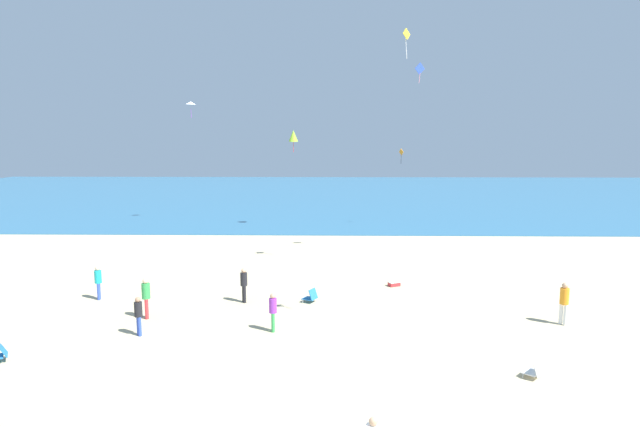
# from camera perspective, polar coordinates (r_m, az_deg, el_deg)

# --- Properties ---
(ground_plane) EXTENTS (120.00, 120.00, 0.00)m
(ground_plane) POSITION_cam_1_polar(r_m,az_deg,el_deg) (24.76, 0.16, -9.31)
(ground_plane) COLOR #C6B58C
(ocean_water) EXTENTS (120.00, 60.00, 0.05)m
(ocean_water) POSITION_cam_1_polar(r_m,az_deg,el_deg) (70.37, 0.82, 2.09)
(ocean_water) COLOR teal
(ocean_water) RESTS_ON ground_plane
(beach_chair_far_right) EXTENTS (0.78, 0.78, 0.54)m
(beach_chair_far_right) POSITION_cam_1_polar(r_m,az_deg,el_deg) (18.52, 21.95, -15.27)
(beach_chair_far_right) COLOR white
(beach_chair_far_right) RESTS_ON ground_plane
(beach_chair_near_camera) EXTENTS (0.77, 0.76, 0.63)m
(beach_chair_near_camera) POSITION_cam_1_polar(r_m,az_deg,el_deg) (24.47, -0.98, -8.83)
(beach_chair_near_camera) COLOR #2370B2
(beach_chair_near_camera) RESTS_ON ground_plane
(cooler_box) EXTENTS (0.66, 0.57, 0.23)m
(cooler_box) POSITION_cam_1_polar(r_m,az_deg,el_deg) (27.35, 7.92, -7.44)
(cooler_box) COLOR red
(cooler_box) RESTS_ON ground_plane
(person_0) EXTENTS (0.33, 0.33, 1.51)m
(person_0) POSITION_cam_1_polar(r_m,az_deg,el_deg) (20.87, -5.05, -10.19)
(person_0) COLOR green
(person_0) RESTS_ON ground_plane
(person_1) EXTENTS (0.48, 0.48, 1.73)m
(person_1) POSITION_cam_1_polar(r_m,az_deg,el_deg) (23.56, 24.63, -8.45)
(person_1) COLOR white
(person_1) RESTS_ON ground_plane
(person_3) EXTENTS (0.42, 0.42, 1.49)m
(person_3) POSITION_cam_1_polar(r_m,az_deg,el_deg) (21.51, -18.83, -10.07)
(person_3) COLOR blue
(person_3) RESTS_ON ground_plane
(person_4) EXTENTS (0.39, 0.39, 1.57)m
(person_4) POSITION_cam_1_polar(r_m,az_deg,el_deg) (26.74, -22.61, -6.60)
(person_4) COLOR blue
(person_4) RESTS_ON ground_plane
(person_5) EXTENTS (0.41, 0.41, 1.58)m
(person_5) POSITION_cam_1_polar(r_m,az_deg,el_deg) (24.54, -8.13, -7.34)
(person_5) COLOR black
(person_5) RESTS_ON ground_plane
(person_6) EXTENTS (0.43, 0.43, 1.70)m
(person_6) POSITION_cam_1_polar(r_m,az_deg,el_deg) (23.33, -18.09, -8.30)
(person_6) COLOR red
(person_6) RESTS_ON ground_plane
(kite_orange) EXTENTS (0.33, 0.48, 1.25)m
(kite_orange) POSITION_cam_1_polar(r_m,az_deg,el_deg) (44.57, 8.67, 6.44)
(kite_orange) COLOR orange
(kite_white) EXTENTS (0.84, 0.84, 1.39)m
(kite_white) POSITION_cam_1_polar(r_m,az_deg,el_deg) (47.55, -13.63, 11.39)
(kite_white) COLOR white
(kite_lime) EXTENTS (0.81, 0.92, 1.82)m
(kite_lime) POSITION_cam_1_polar(r_m,az_deg,el_deg) (43.34, -2.86, 8.30)
(kite_lime) COLOR #99DB33
(kite_yellow) EXTENTS (0.45, 0.46, 1.55)m
(kite_yellow) POSITION_cam_1_polar(r_m,az_deg,el_deg) (29.37, 9.23, 18.25)
(kite_yellow) COLOR yellow
(kite_blue) EXTENTS (0.62, 0.36, 1.17)m
(kite_blue) POSITION_cam_1_polar(r_m,az_deg,el_deg) (33.20, 10.61, 14.92)
(kite_blue) COLOR blue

